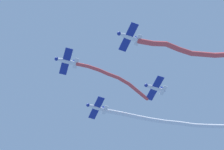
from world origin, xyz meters
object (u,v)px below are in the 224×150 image
airplane_lead (66,61)px  airplane_slot (155,88)px  airplane_left_wing (129,37)px  airplane_right_wing (97,108)px

airplane_lead → airplane_slot: airplane_lead is taller
airplane_lead → airplane_slot: size_ratio=0.99×
airplane_left_wing → airplane_slot: airplane_slot is taller
airplane_right_wing → airplane_lead: bearing=43.3°
airplane_lead → airplane_slot: 17.52m
airplane_left_wing → airplane_slot: (11.39, 4.89, 0.20)m
airplane_right_wing → airplane_slot: airplane_right_wing is taller
airplane_lead → airplane_left_wing: size_ratio=0.98×
airplane_left_wing → airplane_lead: bearing=-47.2°
airplane_lead → airplane_right_wing: airplane_right_wing is taller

